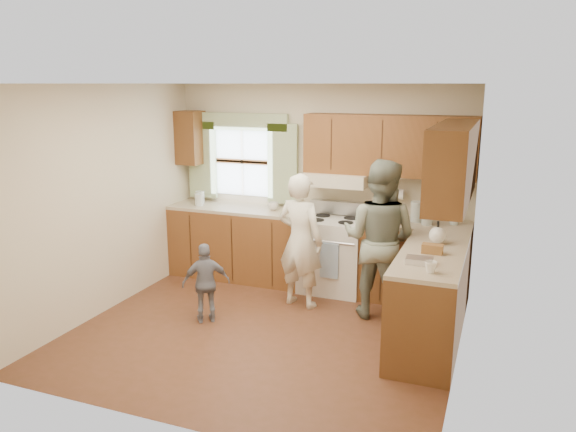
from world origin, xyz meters
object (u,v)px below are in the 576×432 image
at_px(woman_left, 300,241).
at_px(child, 206,283).
at_px(stove, 334,253).
at_px(woman_right, 379,239).

bearing_deg(woman_left, child, 57.97).
relative_size(woman_left, child, 1.77).
relative_size(stove, woman_left, 0.69).
bearing_deg(stove, child, -124.89).
xyz_separation_m(woman_right, child, (-1.66, -0.83, -0.43)).
bearing_deg(child, stove, -158.88).
height_order(stove, child, stove).
bearing_deg(woman_left, woman_right, -166.13).
relative_size(woman_left, woman_right, 0.89).
distance_m(woman_left, child, 1.16).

